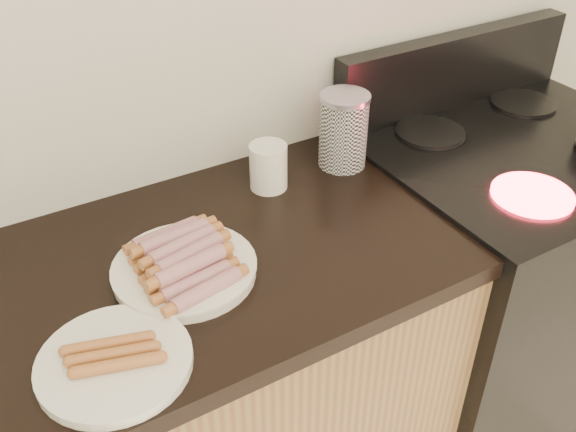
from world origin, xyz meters
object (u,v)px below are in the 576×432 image
canister (343,130)px  main_plate (185,271)px  side_plate (115,362)px  mug (268,167)px  stove (493,282)px

canister → main_plate: bearing=-159.0°
side_plate → canister: (0.68, 0.34, 0.08)m
side_plate → mug: size_ratio=2.34×
main_plate → stove: bearing=0.7°
main_plate → canister: (0.49, 0.19, 0.08)m
stove → mug: bearing=164.6°
mug → stove: bearing=-15.4°
main_plate → side_plate: size_ratio=1.08×
canister → stove: bearing=-21.8°
side_plate → mug: (0.48, 0.34, 0.04)m
canister → mug: (-0.20, 0.00, -0.04)m
main_plate → canister: bearing=21.0°
side_plate → stove: bearing=8.4°
side_plate → mug: mug is taller
stove → side_plate: 1.22m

